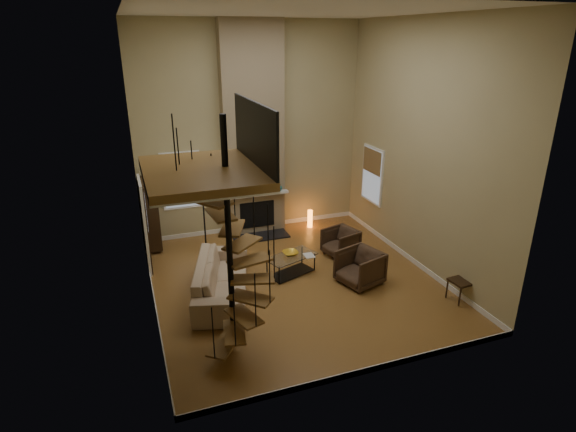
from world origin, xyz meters
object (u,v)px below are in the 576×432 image
object	(u,v)px
armchair_near	(343,242)
accent_lamp	(310,219)
armchair_far	(362,267)
sofa	(221,278)
floor_lamp	(203,199)
side_chair	(465,277)
coffee_table	(291,263)
hutch	(150,214)

from	to	relation	value
armchair_near	accent_lamp	xyz separation A→B (m)	(-0.06, 1.95, -0.10)
armchair_far	sofa	bearing A→B (deg)	-116.29
armchair_far	floor_lamp	world-z (taller)	floor_lamp
armchair_far	side_chair	bearing A→B (deg)	31.83
sofa	coffee_table	distance (m)	1.72
accent_lamp	armchair_far	bearing A→B (deg)	-92.14
sofa	floor_lamp	distance (m)	2.38
sofa	accent_lamp	size ratio (longest dim) A/B	5.13
armchair_near	accent_lamp	distance (m)	1.95
armchair_near	floor_lamp	world-z (taller)	floor_lamp
hutch	coffee_table	xyz separation A→B (m)	(2.82, -2.47, -0.67)
armchair_near	armchair_far	world-z (taller)	armchair_far
armchair_near	sofa	bearing A→B (deg)	-90.74
armchair_near	accent_lamp	bearing A→B (deg)	165.93
armchair_far	accent_lamp	world-z (taller)	armchair_far
armchair_far	armchair_near	bearing A→B (deg)	155.03
floor_lamp	accent_lamp	world-z (taller)	floor_lamp
sofa	armchair_far	world-z (taller)	sofa
accent_lamp	armchair_near	bearing A→B (deg)	-88.12
armchair_near	hutch	bearing A→B (deg)	-130.17
hutch	sofa	distance (m)	3.11
coffee_table	floor_lamp	bearing A→B (deg)	132.09
hutch	accent_lamp	world-z (taller)	hutch
sofa	side_chair	bearing A→B (deg)	-96.16
armchair_near	coffee_table	world-z (taller)	armchair_near
hutch	floor_lamp	bearing A→B (deg)	-29.61
floor_lamp	accent_lamp	distance (m)	3.36
sofa	coffee_table	bearing A→B (deg)	-61.85
armchair_near	side_chair	xyz separation A→B (m)	(1.40, -2.75, 0.17)
armchair_near	coffee_table	bearing A→B (deg)	-87.59
armchair_far	coffee_table	xyz separation A→B (m)	(-1.35, 0.85, -0.07)
floor_lamp	armchair_near	bearing A→B (deg)	-22.00
sofa	hutch	bearing A→B (deg)	37.85
armchair_near	accent_lamp	size ratio (longest dim) A/B	1.48
floor_lamp	sofa	bearing A→B (deg)	-91.89
side_chair	floor_lamp	bearing A→B (deg)	138.53
floor_lamp	armchair_far	bearing A→B (deg)	-41.69
hutch	accent_lamp	distance (m)	4.35
armchair_near	armchair_far	distance (m)	1.38
side_chair	armchair_far	bearing A→B (deg)	138.96
sofa	armchair_far	bearing A→B (deg)	-83.27
hutch	armchair_far	world-z (taller)	hutch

